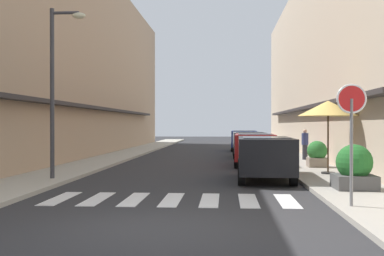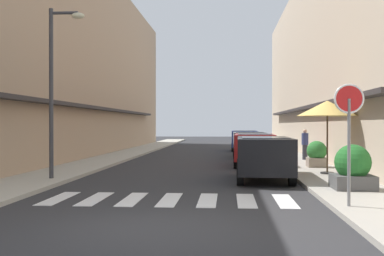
{
  "view_description": "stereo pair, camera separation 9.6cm",
  "coord_description": "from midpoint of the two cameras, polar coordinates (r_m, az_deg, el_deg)",
  "views": [
    {
      "loc": [
        1.34,
        -8.47,
        1.88
      ],
      "look_at": [
        -0.47,
        16.9,
        1.71
      ],
      "focal_mm": 44.28,
      "sensor_mm": 36.0,
      "label": 1
    },
    {
      "loc": [
        1.44,
        -8.46,
        1.88
      ],
      "look_at": [
        -0.47,
        16.9,
        1.71
      ],
      "focal_mm": 44.28,
      "sensor_mm": 36.0,
      "label": 2
    }
  ],
  "objects": [
    {
      "name": "crosswalk",
      "position": [
        11.97,
        -2.67,
        -8.62
      ],
      "size": [
        6.15,
        2.2,
        0.01
      ],
      "color": "silver",
      "rests_on": "ground_plane"
    },
    {
      "name": "planter_corner",
      "position": [
        13.74,
        18.77,
        -4.64
      ],
      "size": [
        1.08,
        1.08,
        1.23
      ],
      "color": "#4C4C4C",
      "rests_on": "sidewalk_right"
    },
    {
      "name": "planter_midblock",
      "position": [
        20.41,
        14.71,
        -3.06
      ],
      "size": [
        0.82,
        0.82,
        1.09
      ],
      "color": "gray",
      "rests_on": "sidewalk_right"
    },
    {
      "name": "sidewalk_right",
      "position": [
        26.59,
        11.55,
        -3.54
      ],
      "size": [
        2.26,
        62.43,
        0.12
      ],
      "primitive_type": "cube",
      "color": "#9E998E",
      "rests_on": "ground_plane"
    },
    {
      "name": "pedestrian_walking_near",
      "position": [
        24.58,
        13.35,
        -1.85
      ],
      "size": [
        0.34,
        0.34,
        1.54
      ],
      "rotation": [
        0.0,
        0.0,
        5.16
      ],
      "color": "#282B33",
      "rests_on": "sidewalk_right"
    },
    {
      "name": "round_street_sign",
      "position": [
        10.77,
        18.42,
        1.8
      ],
      "size": [
        0.65,
        0.07,
        2.65
      ],
      "color": "slate",
      "rests_on": "sidewalk_right"
    },
    {
      "name": "building_row_left",
      "position": [
        29.5,
        -15.63,
        7.83
      ],
      "size": [
        5.5,
        42.14,
        11.42
      ],
      "color": "tan",
      "rests_on": "ground_plane"
    },
    {
      "name": "sidewalk_left",
      "position": [
        27.1,
        -9.24,
        -3.47
      ],
      "size": [
        2.26,
        62.43,
        0.12
      ],
      "primitive_type": "cube",
      "color": "#ADA899",
      "rests_on": "ground_plane"
    },
    {
      "name": "parked_car_far",
      "position": [
        27.33,
        6.74,
        -1.62
      ],
      "size": [
        1.82,
        4.26,
        1.47
      ],
      "color": "#4C5156",
      "rests_on": "ground_plane"
    },
    {
      "name": "parked_car_mid",
      "position": [
        21.75,
        7.43,
        -2.14
      ],
      "size": [
        1.93,
        4.04,
        1.47
      ],
      "color": "maroon",
      "rests_on": "ground_plane"
    },
    {
      "name": "ground_plane",
      "position": [
        26.41,
        1.05,
        -3.69
      ],
      "size": [
        98.11,
        98.11,
        0.0
      ],
      "primitive_type": "plane",
      "color": "#2B2B2D"
    },
    {
      "name": "building_row_right",
      "position": [
        28.67,
        18.51,
        7.73
      ],
      "size": [
        5.5,
        42.14,
        11.11
      ],
      "color": "#C6B299",
      "rests_on": "ground_plane"
    },
    {
      "name": "parked_car_near",
      "position": [
        16.13,
        8.6,
        -3.02
      ],
      "size": [
        1.89,
        4.24,
        1.47
      ],
      "color": "black",
      "rests_on": "ground_plane"
    },
    {
      "name": "cafe_umbrella",
      "position": [
        17.67,
        15.92,
        2.25
      ],
      "size": [
        2.17,
        2.17,
        2.63
      ],
      "color": "#262626",
      "rests_on": "sidewalk_right"
    },
    {
      "name": "street_lamp",
      "position": [
        16.26,
        -16.05,
        6.15
      ],
      "size": [
        1.19,
        0.28,
        5.59
      ],
      "color": "#38383D",
      "rests_on": "sidewalk_left"
    },
    {
      "name": "parked_car_distant",
      "position": [
        34.25,
        6.21,
        -1.22
      ],
      "size": [
        1.91,
        4.02,
        1.47
      ],
      "color": "navy",
      "rests_on": "ground_plane"
    }
  ]
}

